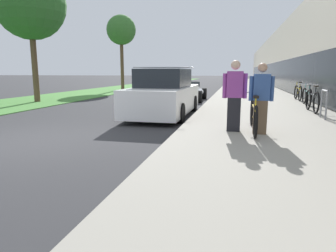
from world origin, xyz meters
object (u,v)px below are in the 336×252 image
Objects in this scene: street_tree_far at (121,31)px; tandem_bicycle at (254,115)px; bike_rack_hoop at (324,101)px; cruiser_bike_nearest at (312,100)px; person_bystander at (234,96)px; parked_sedan_curbside at (164,95)px; vintage_roadster_curbside at (188,92)px; cruiser_bike_middle at (307,96)px; person_rider at (261,99)px; street_tree_near at (30,4)px; cruiser_bike_farthest at (298,92)px.

tandem_bicycle is at bearing -59.82° from street_tree_far.
cruiser_bike_nearest is at bearing 88.72° from bike_rack_hoop.
person_bystander is 0.35× the size of parked_sedan_curbside.
street_tree_far is (-6.97, 8.40, 4.42)m from vintage_roadster_curbside.
person_bystander is 0.98× the size of cruiser_bike_middle.
vintage_roadster_curbside is (-5.05, 6.19, -0.23)m from bike_rack_hoop.
bike_rack_hoop is 7.99m from vintage_roadster_curbside.
street_tree_far is at bearing 120.08° from person_rider.
person_bystander is 7.01m from cruiser_bike_middle.
person_bystander is at bearing -32.23° from street_tree_near.
bike_rack_hoop is 4.96m from parked_sedan_curbside.
street_tree_far is (0.25, 11.00, 0.17)m from street_tree_near.
person_bystander reaches higher than cruiser_bike_farthest.
person_rider is at bearing -126.17° from bike_rack_hoop.
parked_sedan_curbside is (-2.38, 2.98, -0.23)m from person_bystander.
bike_rack_hoop is 0.13× the size of street_tree_near.
person_bystander reaches higher than cruiser_bike_nearest.
vintage_roadster_curbside is 11.78m from street_tree_far.
vintage_roadster_curbside is 0.65× the size of street_tree_far.
person_rider is 9.44m from vintage_roadster_curbside.
bike_rack_hoop is 13.40m from street_tree_near.
person_bystander is 4.88m from cruiser_bike_nearest.
person_rider is 0.24× the size of street_tree_near.
person_rider is 12.63m from street_tree_near.
parked_sedan_curbside is at bearing 174.80° from bike_rack_hoop.
vintage_roadster_curbside is (-5.08, 4.61, -0.11)m from cruiser_bike_nearest.
cruiser_bike_nearest is 0.40× the size of parked_sedan_curbside.
person_rider is at bearing -115.22° from cruiser_bike_nearest.
street_tree_far is (-12.02, 14.59, 4.19)m from bike_rack_hoop.
cruiser_bike_middle is at bearing 82.51° from cruiser_bike_nearest.
person_rider reaches higher than parked_sedan_curbside.
person_rider is 0.25× the size of street_tree_far.
cruiser_bike_nearest is at bearing -97.49° from cruiser_bike_middle.
vintage_roadster_curbside is at bearing 19.80° from street_tree_near.
cruiser_bike_nearest is 13.14m from street_tree_near.
cruiser_bike_nearest is at bearing -9.28° from street_tree_near.
person_bystander reaches higher than tandem_bicycle.
person_bystander reaches higher than vintage_roadster_curbside.
cruiser_bike_middle is 13.27m from street_tree_near.
street_tree_near is (-12.61, -0.24, 4.15)m from cruiser_bike_middle.
cruiser_bike_middle reaches higher than tandem_bicycle.
cruiser_bike_farthest reaches higher than cruiser_bike_middle.
person_rider is at bearing -66.84° from tandem_bicycle.
person_bystander is at bearing -114.47° from cruiser_bike_middle.
cruiser_bike_nearest reaches higher than cruiser_bike_middle.
street_tree_near reaches higher than person_rider.
tandem_bicycle is 2.75× the size of bike_rack_hoop.
street_tree_near is at bearing 148.44° from person_rider.
street_tree_near is at bearing 149.30° from tandem_bicycle.
cruiser_bike_nearest is at bearing 12.79° from parked_sedan_curbside.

